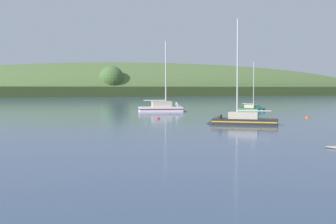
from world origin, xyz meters
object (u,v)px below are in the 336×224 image
at_px(sailboat_far_left, 254,110).
at_px(mooring_buoy_midchannel, 158,119).
at_px(mooring_buoy_foreground, 307,118).
at_px(sailboat_near_mooring, 167,109).
at_px(sailboat_midwater_white, 237,123).

relative_size(sailboat_far_left, mooring_buoy_midchannel, 18.02).
xyz_separation_m(sailboat_far_left, mooring_buoy_foreground, (-1.93, -19.55, -0.21)).
height_order(sailboat_near_mooring, sailboat_midwater_white, sailboat_near_mooring).
height_order(sailboat_near_mooring, mooring_buoy_foreground, sailboat_near_mooring).
height_order(sailboat_midwater_white, mooring_buoy_foreground, sailboat_midwater_white).
height_order(sailboat_midwater_white, mooring_buoy_midchannel, sailboat_midwater_white).
relative_size(sailboat_near_mooring, mooring_buoy_midchannel, 25.28).
distance_m(sailboat_near_mooring, sailboat_far_left, 16.29).
xyz_separation_m(sailboat_near_mooring, sailboat_midwater_white, (-0.35, -29.31, -0.25)).
distance_m(mooring_buoy_foreground, mooring_buoy_midchannel, 21.15).
relative_size(sailboat_near_mooring, sailboat_far_left, 1.40).
distance_m(sailboat_far_left, mooring_buoy_foreground, 19.64).
xyz_separation_m(sailboat_midwater_white, sailboat_far_left, (16.49, 27.14, 0.05)).
xyz_separation_m(sailboat_near_mooring, sailboat_far_left, (16.14, -2.17, -0.20)).
height_order(sailboat_near_mooring, mooring_buoy_midchannel, sailboat_near_mooring).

